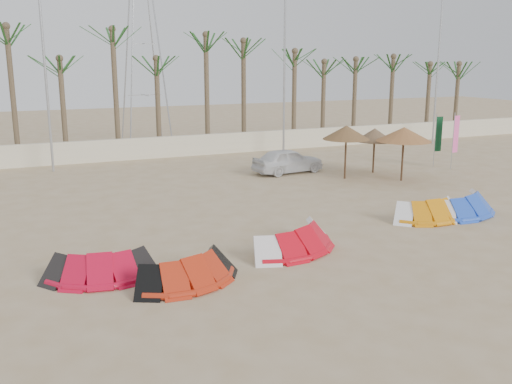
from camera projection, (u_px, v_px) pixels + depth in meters
name	position (u px, v px, depth m)	size (l,w,h in m)	color
ground	(343.00, 284.00, 15.60)	(120.00, 120.00, 0.00)	tan
boundary_wall	(153.00, 148.00, 35.09)	(60.00, 0.30, 1.30)	beige
palm_line	(154.00, 51.00, 35.36)	(52.00, 4.00, 7.70)	brown
lamp_b	(45.00, 63.00, 29.82)	(1.25, 0.14, 11.00)	#A5A8AD
lamp_c	(285.00, 62.00, 35.25)	(1.25, 0.14, 11.00)	#A5A8AD
lamp_d	(439.00, 62.00, 39.90)	(1.25, 0.14, 11.00)	#A5A8AD
pylon	(147.00, 144.00, 40.99)	(3.00, 3.00, 14.00)	#A5A8AD
kite_red_left	(99.00, 263.00, 16.01)	(3.29, 1.96, 0.90)	red
kite_red_mid	(186.00, 267.00, 15.72)	(3.46, 2.30, 0.90)	#B02610
kite_red_right	(291.00, 236.00, 18.42)	(3.98, 2.80, 0.90)	red
kite_orange	(425.00, 208.00, 21.86)	(3.08, 1.61, 0.90)	orange
kite_blue	(458.00, 203.00, 22.67)	(3.93, 2.45, 0.90)	blue
parasol_left	(346.00, 132.00, 28.73)	(2.40, 2.40, 2.73)	#4C331E
parasol_mid	(404.00, 134.00, 28.26)	(2.74, 2.74, 2.71)	#4C331E
parasol_right	(375.00, 135.00, 30.37)	(2.08, 2.08, 2.40)	#4C331E
flag_pink	(456.00, 136.00, 31.37)	(0.45, 0.08, 3.14)	#A5A8AD
flag_green	(438.00, 135.00, 32.06)	(0.45, 0.06, 3.02)	#A5A8AD
car	(288.00, 161.00, 30.57)	(1.58, 3.93, 1.34)	silver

